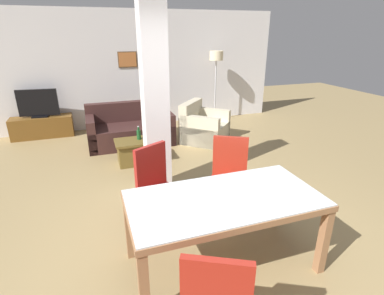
# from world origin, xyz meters

# --- Properties ---
(ground_plane) EXTENTS (18.00, 18.00, 0.00)m
(ground_plane) POSITION_xyz_m (0.00, 0.00, 0.00)
(ground_plane) COLOR #998154
(back_wall) EXTENTS (7.20, 0.09, 2.70)m
(back_wall) POSITION_xyz_m (-0.00, 5.18, 1.35)
(back_wall) COLOR silver
(back_wall) RESTS_ON ground_plane
(divider_pillar) EXTENTS (0.34, 0.31, 2.70)m
(divider_pillar) POSITION_xyz_m (-0.26, 1.72, 1.35)
(divider_pillar) COLOR silver
(divider_pillar) RESTS_ON ground_plane
(dining_table) EXTENTS (1.83, 0.92, 0.78)m
(dining_table) POSITION_xyz_m (0.00, 0.00, 0.63)
(dining_table) COLOR #976845
(dining_table) RESTS_ON ground_plane
(dining_chair_far_left) EXTENTS (0.62, 0.62, 1.01)m
(dining_chair_far_left) POSITION_xyz_m (-0.45, 0.86, 0.54)
(dining_chair_far_left) COLOR maroon
(dining_chair_far_left) RESTS_ON ground_plane
(dining_chair_far_right) EXTENTS (0.62, 0.62, 1.01)m
(dining_chair_far_right) POSITION_xyz_m (0.45, 0.83, 0.54)
(dining_chair_far_right) COLOR #A02718
(dining_chair_far_right) RESTS_ON ground_plane
(sofa) EXTENTS (1.71, 0.87, 0.83)m
(sofa) POSITION_xyz_m (-0.36, 3.85, 0.29)
(sofa) COLOR #3D2320
(sofa) RESTS_ON ground_plane
(armchair) EXTENTS (1.20, 1.20, 0.84)m
(armchair) POSITION_xyz_m (1.13, 3.47, 0.29)
(armchair) COLOR beige
(armchair) RESTS_ON ground_plane
(coffee_table) EXTENTS (0.69, 0.48, 0.43)m
(coffee_table) POSITION_xyz_m (-0.43, 2.79, 0.22)
(coffee_table) COLOR brown
(coffee_table) RESTS_ON ground_plane
(bottle) EXTENTS (0.07, 0.07, 0.24)m
(bottle) POSITION_xyz_m (-0.34, 2.83, 0.52)
(bottle) COLOR #194C23
(bottle) RESTS_ON coffee_table
(tv_stand) EXTENTS (1.27, 0.40, 0.46)m
(tv_stand) POSITION_xyz_m (-2.16, 4.90, 0.23)
(tv_stand) COLOR brown
(tv_stand) RESTS_ON ground_plane
(tv_screen) EXTENTS (0.82, 0.23, 0.61)m
(tv_screen) POSITION_xyz_m (-2.16, 4.90, 0.76)
(tv_screen) COLOR black
(tv_screen) RESTS_ON tv_stand
(floor_lamp) EXTENTS (0.33, 0.33, 1.77)m
(floor_lamp) POSITION_xyz_m (1.94, 4.77, 1.50)
(floor_lamp) COLOR #B7B7BC
(floor_lamp) RESTS_ON ground_plane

